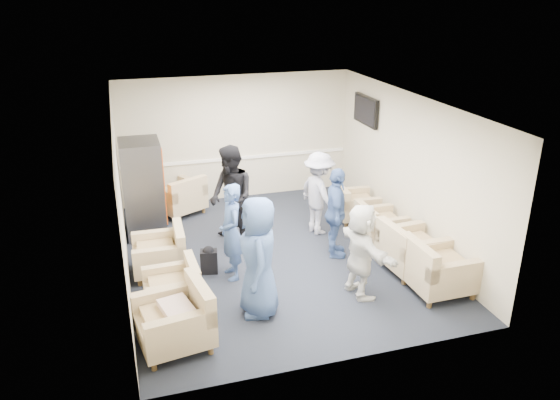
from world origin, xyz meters
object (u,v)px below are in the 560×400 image
object	(u,v)px
armchair_left_near	(178,321)
armchair_right_midnear	(409,251)
armchair_left_far	(163,254)
armchair_left_mid	(176,289)
armchair_right_near	(436,270)
person_back_left	(231,197)
person_front_right	(361,251)
person_mid_left	(231,232)
vending_machine	(143,188)
person_mid_right	(336,213)
armchair_corner	(180,198)
person_front_left	(259,257)
armchair_right_far	(354,205)
person_back_right	(319,193)

from	to	relation	value
armchair_left_near	armchair_right_midnear	bearing A→B (deg)	94.42
armchair_left_near	armchair_left_far	bearing A→B (deg)	171.24
armchair_left_mid	armchair_right_near	size ratio (longest dim) A/B	0.85
armchair_right_near	armchair_left_far	bearing A→B (deg)	64.43
person_back_left	person_front_right	bearing A→B (deg)	17.12
person_mid_left	person_front_right	bearing A→B (deg)	54.13
armchair_right_midnear	armchair_left_far	bearing A→B (deg)	69.62
vending_machine	person_mid_right	xyz separation A→B (m)	(3.08, -1.90, -0.11)
person_back_left	person_front_right	distance (m)	2.73
armchair_left_mid	person_mid_left	size ratio (longest dim) A/B	0.50
armchair_corner	person_front_left	size ratio (longest dim) A/B	0.66
armchair_right_far	person_front_left	size ratio (longest dim) A/B	0.46
vending_machine	person_front_right	world-z (taller)	vending_machine
armchair_left_mid	armchair_left_near	bearing A→B (deg)	-6.17
armchair_right_near	armchair_right_far	bearing A→B (deg)	0.50
person_mid_left	armchair_left_mid	bearing A→B (deg)	-59.79
armchair_left_far	person_mid_left	xyz separation A→B (m)	(1.06, -0.46, 0.46)
armchair_corner	person_front_left	xyz separation A→B (m)	(0.63, -4.00, 0.54)
armchair_right_far	person_front_left	distance (m)	3.82
armchair_right_far	armchair_left_far	bearing A→B (deg)	109.76
armchair_right_midnear	person_mid_left	bearing A→B (deg)	72.65
armchair_left_mid	person_front_right	world-z (taller)	person_front_right
armchair_corner	person_mid_left	xyz separation A→B (m)	(0.47, -2.88, 0.45)
armchair_left_far	person_back_left	xyz separation A→B (m)	(1.32, 0.73, 0.59)
armchair_left_near	person_mid_right	size ratio (longest dim) A/B	0.65
person_front_left	person_front_right	distance (m)	1.60
armchair_left_near	armchair_corner	distance (m)	4.49
armchair_corner	person_front_right	distance (m)	4.57
armchair_right_midnear	person_front_left	bearing A→B (deg)	95.68
person_mid_left	person_back_right	xyz separation A→B (m)	(1.93, 1.20, 0.00)
armchair_left_mid	person_mid_right	size ratio (longest dim) A/B	0.49
armchair_right_far	person_back_right	xyz separation A→B (m)	(-0.89, -0.36, 0.49)
armchair_left_near	armchair_left_mid	distance (m)	0.91
person_back_right	armchair_left_near	bearing A→B (deg)	118.61
person_back_left	armchair_left_near	bearing A→B (deg)	-41.37
person_back_left	person_front_right	size ratio (longest dim) A/B	1.24
armchair_right_near	person_back_left	bearing A→B (deg)	45.01
person_front_left	person_front_right	xyz separation A→B (m)	(1.59, 0.03, -0.15)
person_mid_left	person_back_left	world-z (taller)	person_back_left
armchair_left_far	person_front_right	xyz separation A→B (m)	(2.81, -1.55, 0.41)
armchair_left_far	person_back_right	world-z (taller)	person_back_right
armchair_right_near	person_mid_right	world-z (taller)	person_mid_right
armchair_right_near	person_back_right	bearing A→B (deg)	19.72
armchair_right_near	person_back_left	distance (m)	3.70
vending_machine	person_front_right	size ratio (longest dim) A/B	1.22
armchair_left_mid	person_front_left	bearing A→B (deg)	66.09
armchair_left_mid	person_back_left	size ratio (longest dim) A/B	0.43
armchair_right_midnear	person_back_right	distance (m)	2.09
person_back_left	person_mid_left	bearing A→B (deg)	-28.32
armchair_left_far	armchair_right_far	world-z (taller)	armchair_left_far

